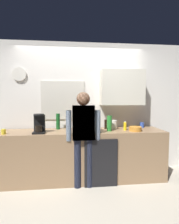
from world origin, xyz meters
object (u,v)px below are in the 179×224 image
(cup_yellow_cup, at_px, (4,132))
(person_guest, at_px, (83,132))
(bottle_green_wine, at_px, (58,121))
(person_at_sink, at_px, (83,132))
(coffee_maker, at_px, (39,124))
(bottle_dark_sauce, at_px, (106,124))
(dish_soap, at_px, (125,126))
(mixing_bowl, at_px, (135,129))
(cup_blue_mug, at_px, (142,125))
(bottle_clear_soda, at_px, (109,123))
(storage_canister, at_px, (113,125))

(cup_yellow_cup, height_order, person_guest, person_guest)
(person_guest, bearing_deg, cup_yellow_cup, 10.24)
(bottle_green_wine, distance_m, person_at_sink, 0.68)
(coffee_maker, distance_m, person_at_sink, 0.76)
(bottle_dark_sauce, bearing_deg, dish_soap, -29.05)
(dish_soap, bearing_deg, coffee_maker, -176.38)
(mixing_bowl, relative_size, dish_soap, 1.22)
(cup_blue_mug, distance_m, dish_soap, 0.52)
(bottle_green_wine, bearing_deg, bottle_dark_sauce, -3.67)
(coffee_maker, height_order, mixing_bowl, coffee_maker)
(bottle_clear_soda, distance_m, bottle_green_wine, 0.98)
(bottle_dark_sauce, height_order, cup_yellow_cup, bottle_dark_sauce)
(bottle_dark_sauce, height_order, person_at_sink, person_at_sink)
(storage_canister, relative_size, person_guest, 0.11)
(bottle_dark_sauce, distance_m, mixing_bowl, 0.56)
(storage_canister, xyz_separation_m, person_guest, (-0.61, -0.41, -0.04))
(mixing_bowl, height_order, person_guest, person_guest)
(person_at_sink, bearing_deg, cup_blue_mug, 20.41)
(coffee_maker, xyz_separation_m, cup_blue_mug, (1.97, 0.37, -0.10))
(mixing_bowl, bearing_deg, bottle_clear_soda, 174.38)
(mixing_bowl, bearing_deg, storage_canister, 144.75)
(cup_yellow_cup, bearing_deg, mixing_bowl, 1.09)
(bottle_green_wine, bearing_deg, mixing_bowl, -13.36)
(person_at_sink, xyz_separation_m, person_guest, (0.00, 0.00, 0.00))
(storage_canister, distance_m, person_at_sink, 0.74)
(cup_blue_mug, height_order, mixing_bowl, cup_blue_mug)
(bottle_green_wine, relative_size, person_at_sink, 0.19)
(storage_canister, bearing_deg, person_at_sink, -146.02)
(coffee_maker, bearing_deg, cup_blue_mug, 10.58)
(bottle_dark_sauce, bearing_deg, coffee_maker, -167.03)
(cup_blue_mug, distance_m, storage_canister, 0.63)
(bottle_dark_sauce, bearing_deg, cup_blue_mug, 6.76)
(bottle_dark_sauce, bearing_deg, storage_canister, -12.02)
(cup_yellow_cup, relative_size, mixing_bowl, 0.39)
(coffee_maker, distance_m, cup_yellow_cup, 0.58)
(person_at_sink, bearing_deg, bottle_clear_soda, 20.77)
(bottle_dark_sauce, relative_size, cup_yellow_cup, 2.12)
(coffee_maker, bearing_deg, bottle_clear_soda, 2.30)
(cup_blue_mug, bearing_deg, bottle_green_wine, -178.91)
(cup_blue_mug, bearing_deg, person_guest, -156.62)
(coffee_maker, xyz_separation_m, bottle_green_wine, (0.29, 0.34, 0.00))
(bottle_dark_sauce, distance_m, storage_canister, 0.15)
(cup_yellow_cup, height_order, cup_blue_mug, cup_blue_mug)
(bottle_clear_soda, distance_m, person_guest, 0.54)
(bottle_dark_sauce, bearing_deg, person_guest, -136.56)
(bottle_clear_soda, xyz_separation_m, cup_yellow_cup, (-1.79, -0.09, -0.10))
(cup_blue_mug, xyz_separation_m, person_at_sink, (-1.23, -0.53, -0.01))
(bottle_green_wine, relative_size, dish_soap, 1.67)
(cup_blue_mug, bearing_deg, coffee_maker, -169.42)
(coffee_maker, bearing_deg, cup_yellow_cup, -175.97)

